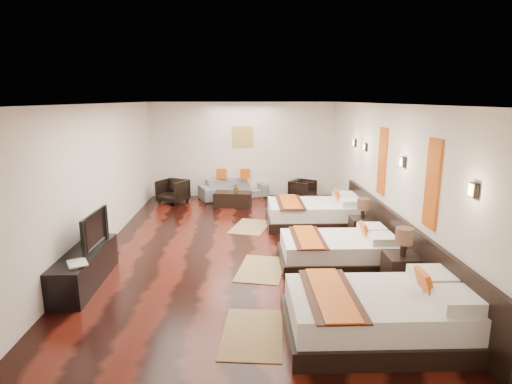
{
  "coord_description": "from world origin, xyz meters",
  "views": [
    {
      "loc": [
        0.02,
        -7.67,
        2.89
      ],
      "look_at": [
        0.27,
        0.31,
        1.1
      ],
      "focal_mm": 29.25,
      "sensor_mm": 36.0,
      "label": 1
    }
  ],
  "objects_px": {
    "sofa": "(234,188)",
    "coffee_table": "(233,199)",
    "armchair_left": "(173,191)",
    "book": "(68,265)",
    "bed_mid": "(338,250)",
    "tv": "(89,230)",
    "bed_far": "(316,213)",
    "table_plant": "(236,187)",
    "nightstand_b": "(362,227)",
    "figurine": "(97,227)",
    "nightstand_a": "(402,268)",
    "tv_console": "(85,268)",
    "armchair_right": "(303,190)",
    "bed_near": "(381,314)"
  },
  "relations": [
    {
      "from": "sofa",
      "to": "coffee_table",
      "type": "relative_size",
      "value": 1.98
    },
    {
      "from": "armchair_left",
      "to": "book",
      "type": "bearing_deg",
      "value": -65.86
    },
    {
      "from": "bed_mid",
      "to": "tv",
      "type": "height_order",
      "value": "tv"
    },
    {
      "from": "bed_far",
      "to": "table_plant",
      "type": "xyz_separation_m",
      "value": [
        -1.87,
        1.81,
        0.24
      ]
    },
    {
      "from": "nightstand_b",
      "to": "tv",
      "type": "bearing_deg",
      "value": -160.96
    },
    {
      "from": "figurine",
      "to": "coffee_table",
      "type": "height_order",
      "value": "figurine"
    },
    {
      "from": "tv",
      "to": "coffee_table",
      "type": "bearing_deg",
      "value": -23.08
    },
    {
      "from": "book",
      "to": "nightstand_a",
      "type": "bearing_deg",
      "value": 3.12
    },
    {
      "from": "bed_mid",
      "to": "tv",
      "type": "bearing_deg",
      "value": -172.88
    },
    {
      "from": "bed_far",
      "to": "nightstand_b",
      "type": "relative_size",
      "value": 2.41
    },
    {
      "from": "sofa",
      "to": "armchair_left",
      "type": "bearing_deg",
      "value": 175.37
    },
    {
      "from": "tv_console",
      "to": "armchair_right",
      "type": "relative_size",
      "value": 2.76
    },
    {
      "from": "figurine",
      "to": "sofa",
      "type": "distance_m",
      "value": 5.67
    },
    {
      "from": "bed_mid",
      "to": "tv",
      "type": "distance_m",
      "value": 4.22
    },
    {
      "from": "figurine",
      "to": "book",
      "type": "bearing_deg",
      "value": -90.0
    },
    {
      "from": "book",
      "to": "sofa",
      "type": "distance_m",
      "value": 6.84
    },
    {
      "from": "figurine",
      "to": "armchair_left",
      "type": "relative_size",
      "value": 0.51
    },
    {
      "from": "nightstand_b",
      "to": "table_plant",
      "type": "xyz_separation_m",
      "value": [
        -2.62,
        3.0,
        0.21
      ]
    },
    {
      "from": "tv_console",
      "to": "nightstand_a",
      "type": "bearing_deg",
      "value": -3.76
    },
    {
      "from": "bed_mid",
      "to": "coffee_table",
      "type": "height_order",
      "value": "bed_mid"
    },
    {
      "from": "tv",
      "to": "armchair_right",
      "type": "height_order",
      "value": "tv"
    },
    {
      "from": "sofa",
      "to": "armchair_right",
      "type": "height_order",
      "value": "armchair_right"
    },
    {
      "from": "tv_console",
      "to": "table_plant",
      "type": "height_order",
      "value": "table_plant"
    },
    {
      "from": "armchair_left",
      "to": "bed_mid",
      "type": "bearing_deg",
      "value": -22.57
    },
    {
      "from": "bed_far",
      "to": "sofa",
      "type": "distance_m",
      "value": 3.44
    },
    {
      "from": "armchair_right",
      "to": "book",
      "type": "bearing_deg",
      "value": -179.11
    },
    {
      "from": "nightstand_a",
      "to": "figurine",
      "type": "xyz_separation_m",
      "value": [
        -4.95,
        1.0,
        0.39
      ]
    },
    {
      "from": "tv_console",
      "to": "coffee_table",
      "type": "xyz_separation_m",
      "value": [
        2.22,
        4.85,
        -0.08
      ]
    },
    {
      "from": "nightstand_b",
      "to": "coffee_table",
      "type": "bearing_deg",
      "value": 132.23
    },
    {
      "from": "armchair_left",
      "to": "nightstand_b",
      "type": "bearing_deg",
      "value": -9.08
    },
    {
      "from": "bed_mid",
      "to": "coffee_table",
      "type": "bearing_deg",
      "value": 115.31
    },
    {
      "from": "nightstand_a",
      "to": "sofa",
      "type": "xyz_separation_m",
      "value": [
        -2.72,
        6.19,
        -0.06
      ]
    },
    {
      "from": "nightstand_a",
      "to": "tv",
      "type": "distance_m",
      "value": 4.94
    },
    {
      "from": "figurine",
      "to": "armchair_left",
      "type": "bearing_deg",
      "value": 83.67
    },
    {
      "from": "coffee_table",
      "to": "bed_near",
      "type": "bearing_deg",
      "value": -73.05
    },
    {
      "from": "sofa",
      "to": "bed_far",
      "type": "bearing_deg",
      "value": -76.89
    },
    {
      "from": "armchair_right",
      "to": "table_plant",
      "type": "bearing_deg",
      "value": 144.99
    },
    {
      "from": "bed_near",
      "to": "tv",
      "type": "distance_m",
      "value": 4.55
    },
    {
      "from": "figurine",
      "to": "table_plant",
      "type": "relative_size",
      "value": 1.46
    },
    {
      "from": "tv_console",
      "to": "armchair_right",
      "type": "distance_m",
      "value": 6.97
    },
    {
      "from": "sofa",
      "to": "armchair_left",
      "type": "xyz_separation_m",
      "value": [
        -1.71,
        -0.53,
        0.04
      ]
    },
    {
      "from": "bed_near",
      "to": "figurine",
      "type": "xyz_separation_m",
      "value": [
        -4.2,
        2.3,
        0.44
      ]
    },
    {
      "from": "armchair_right",
      "to": "nightstand_b",
      "type": "bearing_deg",
      "value": -133.56
    },
    {
      "from": "bed_mid",
      "to": "nightstand_b",
      "type": "relative_size",
      "value": 2.19
    },
    {
      "from": "bed_near",
      "to": "nightstand_b",
      "type": "distance_m",
      "value": 3.56
    },
    {
      "from": "nightstand_a",
      "to": "armchair_right",
      "type": "bearing_deg",
      "value": 96.86
    },
    {
      "from": "sofa",
      "to": "tv",
      "type": "bearing_deg",
      "value": -132.74
    },
    {
      "from": "tv_console",
      "to": "armchair_right",
      "type": "xyz_separation_m",
      "value": [
        4.24,
        5.53,
        0.02
      ]
    },
    {
      "from": "armchair_left",
      "to": "armchair_right",
      "type": "height_order",
      "value": "armchair_left"
    },
    {
      "from": "bed_far",
      "to": "sofa",
      "type": "xyz_separation_m",
      "value": [
        -1.97,
        2.82,
        -0.0
      ]
    }
  ]
}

